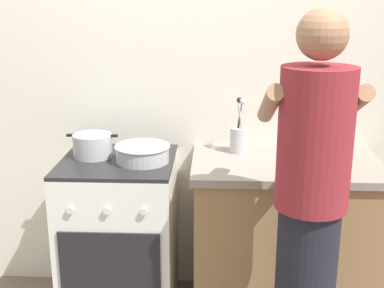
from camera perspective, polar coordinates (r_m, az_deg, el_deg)
back_wall at (r=2.96m, az=3.25°, el=6.67°), size 3.20×0.10×2.50m
countertop at (r=2.90m, az=10.10°, el=-10.39°), size 1.00×0.60×0.90m
stove_range at (r=2.92m, az=-7.96°, el=-10.16°), size 0.60×0.62×0.90m
pot at (r=2.81m, az=-11.00°, el=-0.17°), size 0.28×0.21×0.12m
mixing_bowl at (r=2.69m, az=-5.54°, el=-0.95°), size 0.29×0.29×0.09m
utensil_crock at (r=2.84m, az=5.25°, el=0.81°), size 0.10×0.10×0.31m
spice_bottle at (r=2.67m, az=11.46°, el=-1.55°), size 0.04×0.04×0.08m
oil_bottle at (r=2.70m, az=16.21°, el=-0.07°), size 0.06×0.06×0.26m
person at (r=2.21m, az=12.95°, el=-7.71°), size 0.41×0.50×1.70m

